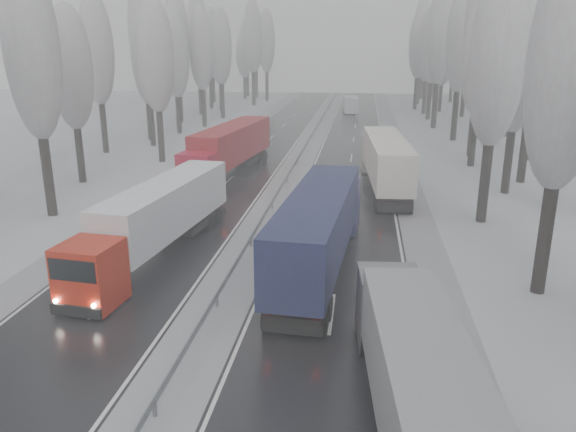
% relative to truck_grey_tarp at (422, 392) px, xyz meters
% --- Properties ---
extents(carriageway_right, '(7.50, 200.00, 0.03)m').
position_rel_truck_grey_tarp_xyz_m(carriageway_right, '(-2.96, 26.89, -2.27)').
color(carriageway_right, black).
rests_on(carriageway_right, ground).
extents(carriageway_left, '(7.50, 200.00, 0.03)m').
position_rel_truck_grey_tarp_xyz_m(carriageway_left, '(-13.46, 26.89, -2.27)').
color(carriageway_left, black).
rests_on(carriageway_left, ground).
extents(median_slush, '(3.00, 200.00, 0.04)m').
position_rel_truck_grey_tarp_xyz_m(median_slush, '(-8.21, 26.89, -2.26)').
color(median_slush, '#9B9EA2').
rests_on(median_slush, ground).
extents(shoulder_right, '(2.40, 200.00, 0.04)m').
position_rel_truck_grey_tarp_xyz_m(shoulder_right, '(1.99, 26.89, -2.26)').
color(shoulder_right, '#9B9EA2').
rests_on(shoulder_right, ground).
extents(shoulder_left, '(2.40, 200.00, 0.04)m').
position_rel_truck_grey_tarp_xyz_m(shoulder_left, '(-18.41, 26.89, -2.26)').
color(shoulder_left, '#9B9EA2').
rests_on(shoulder_left, ground).
extents(median_guardrail, '(0.12, 200.00, 0.76)m').
position_rel_truck_grey_tarp_xyz_m(median_guardrail, '(-8.21, 26.87, -1.69)').
color(median_guardrail, slate).
rests_on(median_guardrail, ground).
extents(tree_16, '(3.60, 3.60, 16.53)m').
position_rel_truck_grey_tarp_xyz_m(tree_16, '(6.83, 12.55, 8.38)').
color(tree_16, black).
rests_on(tree_16, ground).
extents(tree_18, '(3.60, 3.60, 16.58)m').
position_rel_truck_grey_tarp_xyz_m(tree_18, '(6.30, 23.92, 8.42)').
color(tree_18, black).
rests_on(tree_18, ground).
extents(tree_19, '(3.60, 3.60, 14.57)m').
position_rel_truck_grey_tarp_xyz_m(tree_19, '(11.81, 27.92, 7.13)').
color(tree_19, black).
rests_on(tree_19, ground).
extents(tree_20, '(3.60, 3.60, 15.71)m').
position_rel_truck_grey_tarp_xyz_m(tree_20, '(9.69, 32.05, 7.86)').
color(tree_20, black).
rests_on(tree_20, ground).
extents(tree_21, '(3.60, 3.60, 18.62)m').
position_rel_truck_grey_tarp_xyz_m(tree_21, '(11.92, 36.05, 9.72)').
color(tree_21, black).
rests_on(tree_21, ground).
extents(tree_22, '(3.60, 3.60, 15.86)m').
position_rel_truck_grey_tarp_xyz_m(tree_22, '(8.81, 42.49, 7.96)').
color(tree_22, black).
rests_on(tree_22, ground).
extents(tree_23, '(3.60, 3.60, 13.55)m').
position_rel_truck_grey_tarp_xyz_m(tree_23, '(15.10, 46.49, 6.48)').
color(tree_23, black).
rests_on(tree_23, ground).
extents(tree_24, '(3.60, 3.60, 20.49)m').
position_rel_truck_grey_tarp_xyz_m(tree_24, '(9.69, 47.91, 10.90)').
color(tree_24, black).
rests_on(tree_24, ground).
extents(tree_25, '(3.60, 3.60, 19.44)m').
position_rel_truck_grey_tarp_xyz_m(tree_25, '(16.61, 51.91, 10.24)').
color(tree_25, black).
rests_on(tree_25, ground).
extents(tree_26, '(3.60, 3.60, 18.78)m').
position_rel_truck_grey_tarp_xyz_m(tree_26, '(9.36, 58.16, 9.82)').
color(tree_26, black).
rests_on(tree_26, ground).
extents(tree_27, '(3.60, 3.60, 17.62)m').
position_rel_truck_grey_tarp_xyz_m(tree_27, '(16.51, 62.16, 9.08)').
color(tree_27, black).
rests_on(tree_27, ground).
extents(tree_28, '(3.60, 3.60, 19.62)m').
position_rel_truck_grey_tarp_xyz_m(tree_28, '(8.13, 68.84, 10.35)').
color(tree_28, black).
rests_on(tree_28, ground).
extents(tree_29, '(3.60, 3.60, 18.11)m').
position_rel_truck_grey_tarp_xyz_m(tree_29, '(15.50, 72.84, 9.39)').
color(tree_29, black).
rests_on(tree_29, ground).
extents(tree_30, '(3.60, 3.60, 17.86)m').
position_rel_truck_grey_tarp_xyz_m(tree_30, '(8.36, 78.59, 9.23)').
color(tree_30, black).
rests_on(tree_30, ground).
extents(tree_31, '(3.60, 3.60, 18.58)m').
position_rel_truck_grey_tarp_xyz_m(tree_31, '(14.27, 82.59, 9.69)').
color(tree_31, black).
rests_on(tree_31, ground).
extents(tree_32, '(3.60, 3.60, 17.33)m').
position_rel_truck_grey_tarp_xyz_m(tree_32, '(8.42, 86.10, 8.90)').
color(tree_32, black).
rests_on(tree_32, ground).
extents(tree_33, '(3.60, 3.60, 14.33)m').
position_rel_truck_grey_tarp_xyz_m(tree_33, '(11.56, 90.10, 6.98)').
color(tree_33, black).
rests_on(tree_33, ground).
extents(tree_34, '(3.60, 3.60, 17.63)m').
position_rel_truck_grey_tarp_xyz_m(tree_34, '(7.52, 93.20, 9.09)').
color(tree_34, black).
rests_on(tree_34, ground).
extents(tree_35, '(3.60, 3.60, 18.25)m').
position_rel_truck_grey_tarp_xyz_m(tree_35, '(16.74, 97.20, 9.48)').
color(tree_35, black).
rests_on(tree_35, ground).
extents(tree_36, '(3.60, 3.60, 20.23)m').
position_rel_truck_grey_tarp_xyz_m(tree_36, '(8.83, 103.05, 10.74)').
color(tree_36, black).
rests_on(tree_36, ground).
extents(tree_37, '(3.60, 3.60, 16.37)m').
position_rel_truck_grey_tarp_xyz_m(tree_37, '(15.81, 107.05, 8.28)').
color(tree_37, black).
rests_on(tree_37, ground).
extents(tree_38, '(3.60, 3.60, 17.97)m').
position_rel_truck_grey_tarp_xyz_m(tree_38, '(10.52, 113.61, 9.30)').
color(tree_38, black).
rests_on(tree_38, ground).
extents(tree_39, '(3.60, 3.60, 16.19)m').
position_rel_truck_grey_tarp_xyz_m(tree_39, '(13.34, 117.61, 8.17)').
color(tree_39, black).
rests_on(tree_39, ground).
extents(tree_58, '(3.60, 3.60, 17.21)m').
position_rel_truck_grey_tarp_xyz_m(tree_58, '(-23.33, 21.45, 8.82)').
color(tree_58, black).
rests_on(tree_58, ground).
extents(tree_60, '(3.60, 3.60, 14.84)m').
position_rel_truck_grey_tarp_xyz_m(tree_60, '(-25.96, 31.08, 7.31)').
color(tree_60, black).
rests_on(tree_60, ground).
extents(tree_61, '(3.60, 3.60, 13.95)m').
position_rel_truck_grey_tarp_xyz_m(tree_61, '(-31.73, 35.08, 6.73)').
color(tree_61, black).
rests_on(tree_61, ground).
extents(tree_62, '(3.60, 3.60, 16.04)m').
position_rel_truck_grey_tarp_xyz_m(tree_62, '(-22.15, 40.61, 8.07)').
color(tree_62, black).
rests_on(tree_62, ground).
extents(tree_63, '(3.60, 3.60, 16.88)m').
position_rel_truck_grey_tarp_xyz_m(tree_63, '(-30.06, 44.61, 8.61)').
color(tree_63, black).
rests_on(tree_63, ground).
extents(tree_64, '(3.60, 3.60, 15.42)m').
position_rel_truck_grey_tarp_xyz_m(tree_64, '(-26.47, 49.60, 7.67)').
color(tree_64, black).
rests_on(tree_64, ground).
extents(tree_65, '(3.60, 3.60, 19.48)m').
position_rel_truck_grey_tarp_xyz_m(tree_65, '(-28.26, 53.60, 10.26)').
color(tree_65, black).
rests_on(tree_65, ground).
extents(tree_66, '(3.60, 3.60, 15.23)m').
position_rel_truck_grey_tarp_xyz_m(tree_66, '(-26.37, 59.23, 7.55)').
color(tree_66, black).
rests_on(tree_66, ground).
extents(tree_67, '(3.60, 3.60, 17.09)m').
position_rel_truck_grey_tarp_xyz_m(tree_67, '(-27.75, 63.23, 8.75)').
color(tree_67, black).
rests_on(tree_67, ground).
extents(tree_68, '(3.60, 3.60, 16.65)m').
position_rel_truck_grey_tarp_xyz_m(tree_68, '(-24.79, 66.00, 8.46)').
color(tree_68, black).
rests_on(tree_68, ground).
extents(tree_69, '(3.60, 3.60, 19.35)m').
position_rel_truck_grey_tarp_xyz_m(tree_69, '(-29.63, 70.00, 10.18)').
color(tree_69, black).
rests_on(tree_69, ground).
extents(tree_70, '(3.60, 3.60, 17.09)m').
position_rel_truck_grey_tarp_xyz_m(tree_70, '(-24.53, 76.08, 8.74)').
color(tree_70, black).
rests_on(tree_70, ground).
extents(tree_71, '(3.60, 3.60, 19.61)m').
position_rel_truck_grey_tarp_xyz_m(tree_71, '(-29.29, 80.08, 10.34)').
color(tree_71, black).
rests_on(tree_71, ground).
extents(tree_72, '(3.60, 3.60, 15.11)m').
position_rel_truck_grey_tarp_xyz_m(tree_72, '(-27.14, 85.42, 7.48)').
color(tree_72, black).
rests_on(tree_72, ground).
extents(tree_73, '(3.60, 3.60, 17.22)m').
position_rel_truck_grey_tarp_xyz_m(tree_73, '(-30.02, 89.42, 8.82)').
color(tree_73, black).
rests_on(tree_73, ground).
extents(tree_74, '(3.60, 3.60, 19.68)m').
position_rel_truck_grey_tarp_xyz_m(tree_74, '(-23.28, 96.21, 10.39)').
color(tree_74, black).
rests_on(tree_74, ground).
extents(tree_75, '(3.60, 3.60, 18.60)m').
position_rel_truck_grey_tarp_xyz_m(tree_75, '(-32.41, 100.21, 9.70)').
color(tree_75, black).
rests_on(tree_75, ground).
extents(tree_76, '(3.60, 3.60, 18.55)m').
position_rel_truck_grey_tarp_xyz_m(tree_76, '(-22.26, 105.60, 9.67)').
color(tree_76, black).
rests_on(tree_76, ground).
extents(tree_77, '(3.60, 3.60, 14.32)m').
position_rel_truck_grey_tarp_xyz_m(tree_77, '(-27.87, 109.60, 6.98)').
color(tree_77, black).
rests_on(tree_77, ground).
extents(tree_78, '(3.60, 3.60, 19.55)m').
position_rel_truck_grey_tarp_xyz_m(tree_78, '(-25.77, 112.20, 10.31)').
color(tree_78, black).
rests_on(tree_78, ground).
extents(tree_79, '(3.60, 3.60, 17.07)m').
position_rel_truck_grey_tarp_xyz_m(tree_79, '(-28.54, 116.20, 8.73)').
color(tree_79, black).
rests_on(tree_79, ground).
extents(truck_grey_tarp, '(3.77, 15.38, 3.91)m').
position_rel_truck_grey_tarp_xyz_m(truck_grey_tarp, '(0.00, 0.00, 0.00)').
color(truck_grey_tarp, '#525357').
rests_on(truck_grey_tarp, ground).
extents(truck_blue_box, '(4.02, 17.50, 4.46)m').
position_rel_truck_grey_tarp_xyz_m(truck_blue_box, '(-3.86, 13.85, 0.32)').
color(truck_blue_box, navy).
rests_on(truck_blue_box, ground).
extents(truck_cream_box, '(3.90, 17.30, 4.41)m').
position_rel_truck_grey_tarp_xyz_m(truck_cream_box, '(-0.00, 31.83, 0.29)').
color(truck_cream_box, '#ADAB99').
rests_on(truck_cream_box, ground).
extents(box_truck_distant, '(2.92, 7.62, 2.78)m').
position_rel_truck_grey_tarp_xyz_m(box_truck_distant, '(-4.13, 85.98, -0.87)').
color(box_truck_distant, '#AFB2B6').
rests_on(box_truck_distant, ground).
extents(truck_red_white, '(4.24, 15.85, 4.03)m').
position_rel_truck_grey_tarp_xyz_m(truck_red_white, '(-13.03, 14.78, 0.07)').
color(truck_red_white, '#B71C0A').
rests_on(truck_red_white, ground).
extents(truck_red_red, '(4.87, 17.65, 4.49)m').
position_rel_truck_grey_tarp_xyz_m(truck_red_red, '(-13.74, 34.83, 0.34)').
color(truck_red_red, '#AD0920').
rests_on(truck_red_red, ground).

